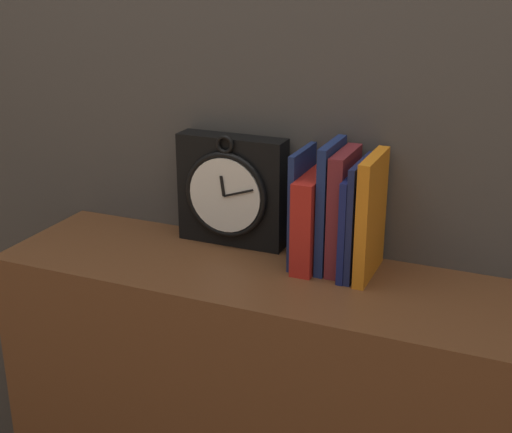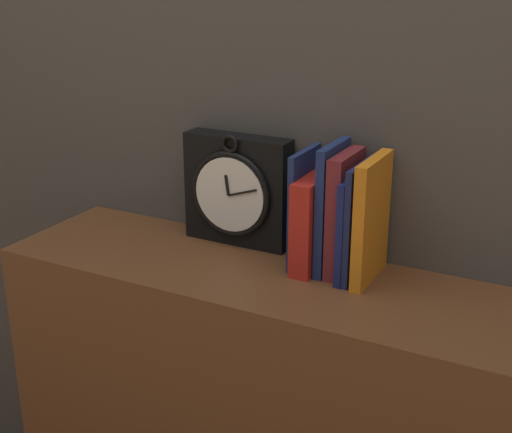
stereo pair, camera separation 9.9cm
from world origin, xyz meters
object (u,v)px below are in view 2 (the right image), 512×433
at_px(book_slot0_navy, 304,208).
at_px(book_slot6_orange, 372,220).
at_px(book_slot1_red, 314,222).
at_px(book_slot5_navy, 360,221).
at_px(clock, 237,190).
at_px(book_slot3_maroon, 344,213).
at_px(book_slot2_navy, 332,208).
at_px(book_slot4_navy, 353,226).

bearing_deg(book_slot0_navy, book_slot6_orange, -4.42).
relative_size(book_slot1_red, book_slot5_navy, 0.83).
bearing_deg(clock, book_slot3_maroon, -7.29).
bearing_deg(book_slot5_navy, book_slot1_red, -179.54).
bearing_deg(book_slot5_navy, book_slot2_navy, 173.12).
relative_size(clock, book_slot0_navy, 1.05).
distance_m(book_slot1_red, book_slot2_navy, 0.05).
distance_m(book_slot1_red, book_slot3_maroon, 0.06).
xyz_separation_m(book_slot1_red, book_slot2_navy, (0.03, 0.01, 0.03)).
relative_size(book_slot5_navy, book_slot6_orange, 0.95).
height_order(clock, book_slot3_maroon, clock).
bearing_deg(book_slot0_navy, book_slot2_navy, -1.22).
height_order(book_slot1_red, book_slot5_navy, book_slot5_navy).
bearing_deg(book_slot0_navy, book_slot1_red, -19.11).
xyz_separation_m(book_slot0_navy, book_slot5_navy, (0.12, -0.01, -0.00)).
relative_size(book_slot4_navy, book_slot6_orange, 0.84).
bearing_deg(book_slot3_maroon, book_slot6_orange, -9.98).
xyz_separation_m(book_slot1_red, book_slot4_navy, (0.08, -0.00, 0.01)).
relative_size(clock, book_slot6_orange, 1.02).
xyz_separation_m(book_slot3_maroon, book_slot6_orange, (0.06, -0.01, 0.00)).
height_order(clock, book_slot6_orange, clock).
bearing_deg(book_slot0_navy, clock, 169.39).
bearing_deg(book_slot1_red, book_slot0_navy, 160.89).
bearing_deg(book_slot4_navy, book_slot5_navy, 3.64).
bearing_deg(book_slot3_maroon, book_slot1_red, -171.82).
distance_m(book_slot4_navy, book_slot5_navy, 0.02).
relative_size(book_slot0_navy, book_slot3_maroon, 0.98).
bearing_deg(book_slot1_red, book_slot5_navy, 0.46).
bearing_deg(book_slot2_navy, clock, 171.80).
bearing_deg(book_slot2_navy, book_slot3_maroon, 0.75).
relative_size(book_slot0_navy, book_slot4_navy, 1.17).
relative_size(book_slot2_navy, book_slot4_navy, 1.27).
bearing_deg(clock, book_slot5_navy, -7.92).
height_order(clock, book_slot2_navy, book_slot2_navy).
height_order(book_slot1_red, book_slot3_maroon, book_slot3_maroon).
distance_m(clock, book_slot0_navy, 0.17).
distance_m(clock, book_slot1_red, 0.20).
distance_m(book_slot2_navy, book_slot5_navy, 0.06).
relative_size(clock, book_slot5_navy, 1.08).
height_order(book_slot0_navy, book_slot4_navy, book_slot0_navy).
height_order(book_slot0_navy, book_slot2_navy, book_slot2_navy).
bearing_deg(book_slot0_navy, book_slot5_navy, -4.09).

